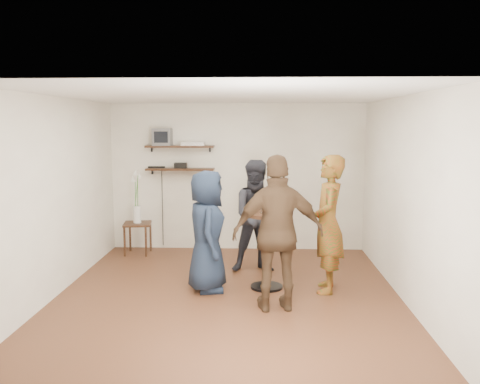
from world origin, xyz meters
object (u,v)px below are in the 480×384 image
(crt_monitor, at_px, (163,137))
(dvd_deck, at_px, (193,144))
(person_plaid, at_px, (328,224))
(person_brown, at_px, (278,233))
(person_dark, at_px, (259,216))
(drinks_table, at_px, (267,240))
(radio, at_px, (181,165))
(side_table, at_px, (138,228))
(person_navy, at_px, (207,231))

(crt_monitor, bearing_deg, dvd_deck, 0.00)
(person_plaid, xyz_separation_m, person_brown, (-0.69, -0.72, 0.02))
(person_plaid, height_order, person_dark, person_plaid)
(drinks_table, height_order, person_dark, person_dark)
(radio, relative_size, person_dark, 0.13)
(side_table, distance_m, person_dark, 2.34)
(side_table, height_order, person_plaid, person_plaid)
(dvd_deck, bearing_deg, side_table, -160.70)
(person_brown, bearing_deg, drinks_table, -90.00)
(side_table, xyz_separation_m, person_dark, (2.10, -0.95, 0.40))
(side_table, relative_size, person_brown, 0.29)
(person_dark, height_order, person_navy, person_dark)
(drinks_table, xyz_separation_m, person_dark, (-0.12, 0.81, 0.18))
(radio, xyz_separation_m, person_plaid, (2.31, -2.17, -0.60))
(person_navy, height_order, person_brown, person_brown)
(drinks_table, distance_m, person_navy, 0.83)
(side_table, height_order, person_brown, person_brown)
(person_plaid, bearing_deg, dvd_deck, -130.43)
(person_navy, relative_size, person_brown, 0.87)
(crt_monitor, relative_size, person_dark, 0.19)
(person_plaid, xyz_separation_m, person_dark, (-0.93, 0.89, -0.07))
(dvd_deck, height_order, side_table, dvd_deck)
(side_table, bearing_deg, person_dark, -24.46)
(dvd_deck, bearing_deg, person_brown, -64.22)
(crt_monitor, bearing_deg, drinks_table, -49.09)
(crt_monitor, bearing_deg, radio, 0.00)
(person_navy, bearing_deg, person_plaid, -97.29)
(dvd_deck, relative_size, radio, 1.82)
(dvd_deck, xyz_separation_m, drinks_table, (1.27, -2.09, -1.22))
(side_table, xyz_separation_m, person_brown, (2.34, -2.57, 0.49))
(crt_monitor, distance_m, person_dark, 2.42)
(dvd_deck, relative_size, person_navy, 0.24)
(person_dark, distance_m, person_brown, 1.63)
(dvd_deck, distance_m, person_brown, 3.36)
(crt_monitor, xyz_separation_m, person_dark, (1.69, -1.28, -1.16))
(crt_monitor, bearing_deg, person_brown, -56.23)
(radio, relative_size, person_brown, 0.12)
(crt_monitor, height_order, person_plaid, crt_monitor)
(radio, bearing_deg, person_navy, -72.57)
(side_table, bearing_deg, drinks_table, -38.46)
(crt_monitor, xyz_separation_m, person_plaid, (2.62, -2.17, -1.10))
(radio, distance_m, side_table, 1.32)
(person_brown, bearing_deg, radio, -69.52)
(crt_monitor, distance_m, side_table, 1.64)
(dvd_deck, height_order, person_navy, dvd_deck)
(side_table, height_order, person_navy, person_navy)
(person_dark, distance_m, person_navy, 1.16)
(drinks_table, bearing_deg, person_brown, -81.16)
(person_navy, bearing_deg, person_brown, -135.01)
(side_table, relative_size, person_navy, 0.34)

